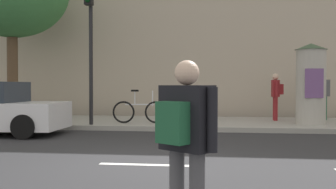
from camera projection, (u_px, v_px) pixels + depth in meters
ground_plane at (150, 165)px, 7.06m from camera, size 80.00×80.00×0.00m
sidewalk_curb at (185, 123)px, 14.00m from camera, size 36.00×4.00×0.15m
lane_markings at (150, 165)px, 7.06m from camera, size 25.80×0.16×0.01m
building_backdrop at (194, 22)px, 18.86m from camera, size 36.00×5.00×8.64m
traffic_light at (90, 29)px, 12.54m from camera, size 0.24×0.45×4.46m
poster_column at (311, 83)px, 12.78m from camera, size 1.01×1.01×2.56m
pedestrian_near_pole at (185, 134)px, 3.58m from camera, size 0.55×0.53×1.62m
pedestrian_with_bag at (323, 92)px, 14.32m from camera, size 0.55×0.50×1.66m
pedestrian_in_light_jacket at (276, 93)px, 14.14m from camera, size 0.38×0.61×1.64m
bicycle_leaning at (140, 111)px, 13.14m from camera, size 1.77×0.25×1.09m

